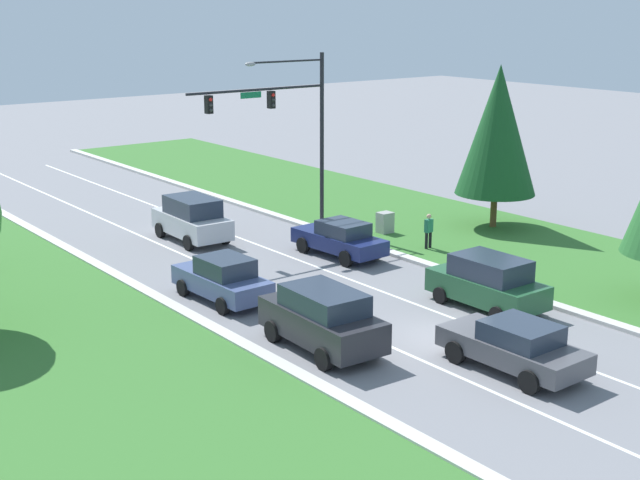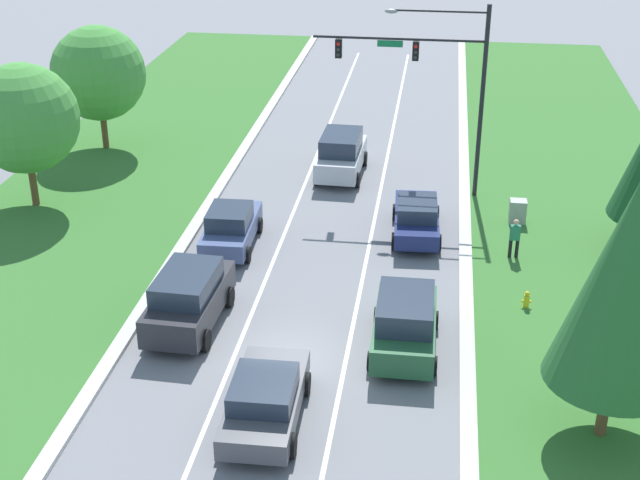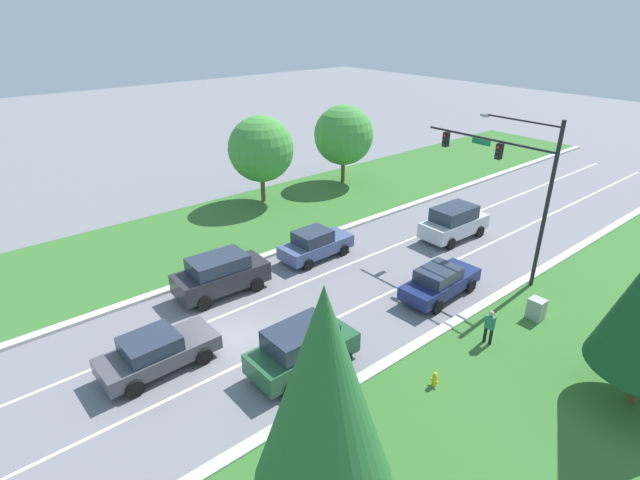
% 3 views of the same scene
% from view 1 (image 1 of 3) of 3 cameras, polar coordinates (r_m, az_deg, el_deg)
% --- Properties ---
extents(ground_plane, '(160.00, 160.00, 0.00)m').
position_cam_1_polar(ground_plane, '(30.36, 7.75, -6.30)').
color(ground_plane, slate).
extents(curb_strip_right, '(0.50, 90.00, 0.15)m').
position_cam_1_polar(curb_strip_right, '(34.37, 14.45, -3.96)').
color(curb_strip_right, beige).
rests_on(curb_strip_right, ground_plane).
extents(curb_strip_left, '(0.50, 90.00, 0.15)m').
position_cam_1_polar(curb_strip_left, '(26.89, -0.90, -8.87)').
color(curb_strip_left, beige).
rests_on(curb_strip_left, ground_plane).
extents(grass_verge_right, '(10.00, 90.00, 0.08)m').
position_cam_1_polar(grass_verge_right, '(38.49, 19.31, -2.36)').
color(grass_verge_right, '#38702D').
rests_on(grass_verge_right, ground_plane).
extents(grass_verge_left, '(10.00, 90.00, 0.08)m').
position_cam_1_polar(grass_verge_left, '(24.44, -11.04, -11.80)').
color(grass_verge_left, '#38702D').
rests_on(grass_verge_left, ground_plane).
extents(lane_stripe_inner_left, '(0.14, 81.00, 0.01)m').
position_cam_1_polar(lane_stripe_inner_left, '(29.19, 5.23, -7.10)').
color(lane_stripe_inner_left, white).
rests_on(lane_stripe_inner_left, ground_plane).
extents(lane_stripe_inner_right, '(0.14, 81.00, 0.01)m').
position_cam_1_polar(lane_stripe_inner_right, '(31.59, 10.07, -5.53)').
color(lane_stripe_inner_right, white).
rests_on(lane_stripe_inner_right, ground_plane).
extents(traffic_signal_mast, '(7.51, 0.41, 8.65)m').
position_cam_1_polar(traffic_signal_mast, '(42.35, -2.07, 7.85)').
color(traffic_signal_mast, black).
rests_on(traffic_signal_mast, ground_plane).
extents(navy_sedan, '(2.15, 4.74, 1.63)m').
position_cam_1_polar(navy_sedan, '(39.46, 1.28, 0.11)').
color(navy_sedan, navy).
rests_on(navy_sedan, ground_plane).
extents(charcoal_suv, '(2.30, 4.79, 2.06)m').
position_cam_1_polar(charcoal_suv, '(28.87, 0.16, -5.03)').
color(charcoal_suv, '#28282D').
rests_on(charcoal_suv, ground_plane).
extents(silver_suv, '(2.24, 4.71, 2.11)m').
position_cam_1_polar(silver_suv, '(42.43, -8.19, 1.36)').
color(silver_suv, silver).
rests_on(silver_suv, ground_plane).
extents(forest_suv, '(2.19, 4.51, 1.97)m').
position_cam_1_polar(forest_suv, '(33.32, 10.70, -2.67)').
color(forest_suv, '#235633').
rests_on(forest_suv, ground_plane).
extents(slate_blue_sedan, '(2.10, 4.51, 1.74)m').
position_cam_1_polar(slate_blue_sedan, '(33.79, -6.25, -2.49)').
color(slate_blue_sedan, '#475684').
rests_on(slate_blue_sedan, ground_plane).
extents(graphite_sedan, '(2.21, 4.71, 1.59)m').
position_cam_1_polar(graphite_sedan, '(27.97, 12.35, -6.61)').
color(graphite_sedan, '#4C4C51').
rests_on(graphite_sedan, ground_plane).
extents(utility_cabinet, '(0.70, 0.60, 1.09)m').
position_cam_1_polar(utility_cabinet, '(43.46, 4.18, 1.08)').
color(utility_cabinet, '#9E9E99').
rests_on(utility_cabinet, ground_plane).
extents(pedestrian, '(0.40, 0.25, 1.69)m').
position_cam_1_polar(pedestrian, '(40.75, 6.97, 0.64)').
color(pedestrian, black).
rests_on(pedestrian, ground_plane).
extents(fire_hydrant, '(0.34, 0.20, 0.70)m').
position_cam_1_polar(fire_hydrant, '(38.49, 11.27, -1.32)').
color(fire_hydrant, gold).
rests_on(fire_hydrant, ground_plane).
extents(conifer_far_right_tree, '(3.96, 3.96, 8.11)m').
position_cam_1_polar(conifer_far_right_tree, '(44.56, 11.31, 6.92)').
color(conifer_far_right_tree, brown).
rests_on(conifer_far_right_tree, ground_plane).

